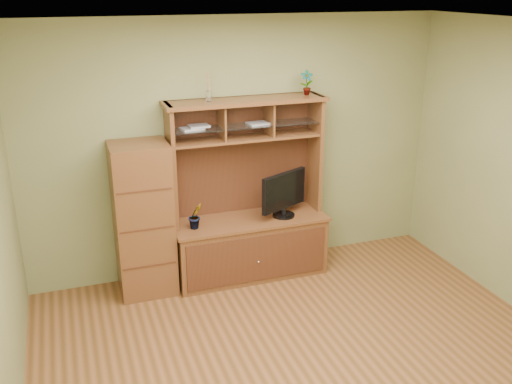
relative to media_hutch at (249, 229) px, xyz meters
name	(u,v)px	position (x,y,z in m)	size (l,w,h in m)	color
room	(318,216)	(-0.02, -1.73, 0.83)	(4.54, 4.04, 2.74)	#563618
media_hutch	(249,229)	(0.00, 0.00, 0.00)	(1.66, 0.61, 1.90)	#4F2916
monitor	(284,194)	(0.37, -0.08, 0.38)	(0.57, 0.30, 0.48)	black
orchid_plant	(195,216)	(-0.59, -0.08, 0.26)	(0.15, 0.12, 0.27)	#25541D
top_plant	(307,83)	(0.66, 0.08, 1.50)	(0.13, 0.09, 0.25)	#315E21
reed_diffuser	(208,90)	(-0.38, 0.08, 1.49)	(0.06, 0.06, 0.28)	silver
magazines	(216,126)	(-0.31, 0.08, 1.13)	(0.92, 0.20, 0.04)	#A3A3A8
side_cabinet	(143,220)	(-1.10, 0.00, 0.26)	(0.56, 0.51, 1.56)	#4F2916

